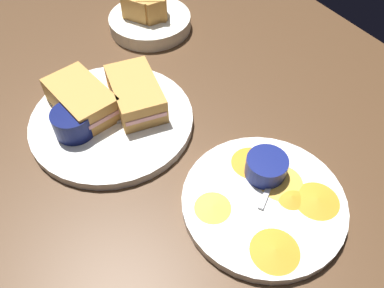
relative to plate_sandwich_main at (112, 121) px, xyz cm
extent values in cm
cube|color=#4C331E|center=(-0.73, 3.97, -2.30)|extent=(110.00, 110.00, 3.00)
cylinder|color=white|center=(0.00, 0.00, 0.00)|extent=(28.05, 28.05, 1.60)
cube|color=#C68C42|center=(-0.66, 5.29, 3.20)|extent=(14.20, 9.92, 4.80)
cube|color=#DB938E|center=(-0.66, 5.29, 3.20)|extent=(14.34, 9.37, 0.80)
cube|color=#C68C42|center=(-4.25, -3.22, 3.20)|extent=(14.04, 9.57, 4.80)
cube|color=#DB938E|center=(-4.25, -3.22, 3.20)|extent=(14.20, 9.01, 0.80)
cylinder|color=#0C144C|center=(-0.21, -6.31, 2.92)|extent=(6.68, 6.68, 4.25)
cylinder|color=black|center=(-0.21, -6.31, 4.65)|extent=(5.48, 5.48, 0.60)
cube|color=silver|center=(2.45, 2.91, 1.05)|extent=(2.29, 5.51, 0.40)
ellipsoid|color=silver|center=(0.93, -2.38, 1.20)|extent=(3.00, 3.68, 0.80)
cylinder|color=white|center=(26.87, 11.88, 0.00)|extent=(23.99, 23.99, 1.60)
cylinder|color=navy|center=(23.28, 14.88, 2.44)|extent=(6.26, 6.26, 3.28)
cylinder|color=olive|center=(23.28, 14.88, 3.68)|extent=(5.13, 5.13, 0.60)
cube|color=silver|center=(26.40, 12.59, 1.05)|extent=(3.72, 5.02, 0.40)
ellipsoid|color=silver|center=(23.34, 17.16, 1.20)|extent=(3.61, 3.88, 0.80)
cone|color=orange|center=(33.92, 8.00, 1.10)|extent=(8.25, 8.25, 0.60)
cone|color=orange|center=(20.59, 14.34, 1.10)|extent=(8.73, 8.73, 0.60)
cone|color=orange|center=(31.14, 18.15, 1.10)|extent=(7.43, 7.43, 0.60)
cone|color=gold|center=(24.11, 4.75, 1.10)|extent=(7.01, 7.01, 0.60)
cone|color=gold|center=(25.91, 15.82, 1.10)|extent=(9.42, 9.42, 0.60)
cone|color=orange|center=(28.83, 15.29, 1.10)|extent=(4.95, 4.95, 0.60)
cylinder|color=silver|center=(-22.32, 19.42, 0.70)|extent=(17.82, 17.82, 3.00)
cube|color=tan|center=(-23.16, 17.49, 4.64)|extent=(7.41, 6.86, 4.88)
cube|color=#C68C42|center=(-21.75, 19.79, 4.64)|extent=(6.20, 4.67, 4.88)
cube|color=#C68C42|center=(-21.58, 19.80, 4.70)|extent=(6.86, 7.41, 5.00)
camera|label=1|loc=(47.32, -13.26, 49.48)|focal=36.83mm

